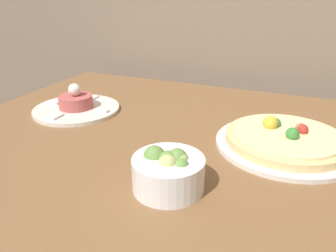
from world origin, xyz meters
The scene contains 4 objects.
dining_table centered at (0.00, 0.44, 0.64)m, with size 1.20×0.87×0.74m.
pizza_plate centered at (0.20, 0.48, 0.75)m, with size 0.30×0.30×0.06m.
tartare_plate centered at (-0.36, 0.49, 0.75)m, with size 0.24×0.24×0.08m.
small_bowl centered at (0.03, 0.24, 0.77)m, with size 0.13×0.13×0.07m.
Camera 1 is at (0.21, -0.21, 1.06)m, focal length 35.00 mm.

